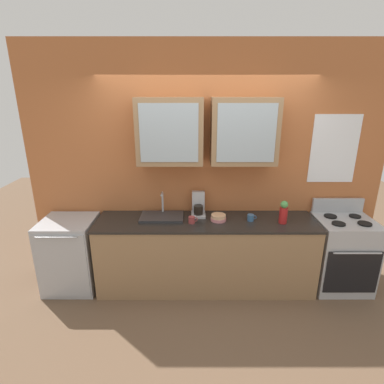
# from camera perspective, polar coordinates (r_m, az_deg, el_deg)

# --- Properties ---
(ground_plane) EXTENTS (10.00, 10.00, 0.00)m
(ground_plane) POSITION_cam_1_polar(r_m,az_deg,el_deg) (4.02, 2.37, -16.99)
(ground_plane) COLOR brown
(back_wall_unit) EXTENTS (4.31, 0.43, 2.88)m
(back_wall_unit) POSITION_cam_1_polar(r_m,az_deg,el_deg) (3.67, 2.56, 6.09)
(back_wall_unit) COLOR #B76638
(back_wall_unit) RESTS_ON ground_plane
(counter) EXTENTS (2.59, 0.63, 0.88)m
(counter) POSITION_cam_1_polar(r_m,az_deg,el_deg) (3.78, 2.46, -11.51)
(counter) COLOR #93704C
(counter) RESTS_ON ground_plane
(stove_range) EXTENTS (0.66, 0.62, 1.06)m
(stove_range) POSITION_cam_1_polar(r_m,az_deg,el_deg) (4.19, 26.10, -10.26)
(stove_range) COLOR #ADAFB5
(stove_range) RESTS_ON ground_plane
(sink_faucet) EXTENTS (0.51, 0.32, 0.29)m
(sink_faucet) POSITION_cam_1_polar(r_m,az_deg,el_deg) (3.66, -5.81, -4.53)
(sink_faucet) COLOR #2D2D30
(sink_faucet) RESTS_ON counter
(bowl_stack) EXTENTS (0.18, 0.18, 0.07)m
(bowl_stack) POSITION_cam_1_polar(r_m,az_deg,el_deg) (3.58, 4.85, -4.81)
(bowl_stack) COLOR #D87F84
(bowl_stack) RESTS_ON counter
(vase) EXTENTS (0.09, 0.09, 0.27)m
(vase) POSITION_cam_1_polar(r_m,az_deg,el_deg) (3.62, 16.67, -3.66)
(vase) COLOR #B21E1E
(vase) RESTS_ON counter
(cup_near_sink) EXTENTS (0.11, 0.07, 0.08)m
(cup_near_sink) POSITION_cam_1_polar(r_m,az_deg,el_deg) (3.49, -0.16, -5.26)
(cup_near_sink) COLOR #993838
(cup_near_sink) RESTS_ON counter
(cup_near_bowls) EXTENTS (0.11, 0.08, 0.08)m
(cup_near_bowls) POSITION_cam_1_polar(r_m,az_deg,el_deg) (3.63, 10.83, -4.71)
(cup_near_bowls) COLOR #38608C
(cup_near_bowls) RESTS_ON counter
(dishwasher) EXTENTS (0.62, 0.62, 0.88)m
(dishwasher) POSITION_cam_1_polar(r_m,az_deg,el_deg) (4.05, -21.88, -10.78)
(dishwasher) COLOR #ADAFB5
(dishwasher) RESTS_ON ground_plane
(coffee_maker) EXTENTS (0.17, 0.20, 0.29)m
(coffee_maker) POSITION_cam_1_polar(r_m,az_deg,el_deg) (3.70, 1.05, -2.76)
(coffee_maker) COLOR #B7B7BC
(coffee_maker) RESTS_ON counter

